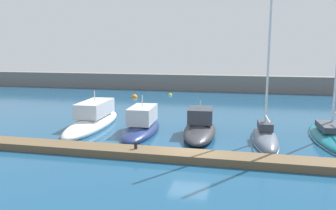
% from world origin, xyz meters
% --- Properties ---
extents(ground_plane, '(120.00, 120.00, 0.00)m').
position_xyz_m(ground_plane, '(0.00, 0.00, 0.00)').
color(ground_plane, navy).
extents(dock_pier, '(27.20, 1.66, 0.45)m').
position_xyz_m(dock_pier, '(0.00, -1.27, 0.23)').
color(dock_pier, brown).
rests_on(dock_pier, ground_plane).
extents(breakwater_seawall, '(108.00, 2.46, 2.50)m').
position_xyz_m(breakwater_seawall, '(0.00, 32.36, 1.25)').
color(breakwater_seawall, slate).
rests_on(breakwater_seawall, ground_plane).
extents(motorboat_white_nearest, '(3.16, 10.28, 3.43)m').
position_xyz_m(motorboat_white_nearest, '(-9.18, 5.47, 0.59)').
color(motorboat_white_nearest, white).
rests_on(motorboat_white_nearest, ground_plane).
extents(motorboat_navy_second, '(2.85, 7.60, 3.32)m').
position_xyz_m(motorboat_navy_second, '(-4.54, 4.47, 0.54)').
color(motorboat_navy_second, navy).
rests_on(motorboat_navy_second, ground_plane).
extents(motorboat_charcoal_third, '(2.90, 7.83, 2.86)m').
position_xyz_m(motorboat_charcoal_third, '(0.09, 4.54, 0.61)').
color(motorboat_charcoal_third, '#2D2D33').
rests_on(motorboat_charcoal_third, ground_plane).
extents(sailboat_slate_fourth, '(2.02, 7.01, 13.37)m').
position_xyz_m(sailboat_slate_fourth, '(4.85, 3.87, 0.35)').
color(sailboat_slate_fourth, slate).
rests_on(sailboat_slate_fourth, ground_plane).
extents(mooring_buoy_orange, '(0.88, 0.88, 0.88)m').
position_xyz_m(mooring_buoy_orange, '(-11.14, 22.36, 0.00)').
color(mooring_buoy_orange, orange).
rests_on(mooring_buoy_orange, ground_plane).
extents(mooring_buoy_yellow, '(0.54, 0.54, 0.54)m').
position_xyz_m(mooring_buoy_yellow, '(-6.85, 25.73, 0.00)').
color(mooring_buoy_yellow, yellow).
rests_on(mooring_buoy_yellow, ground_plane).
extents(dock_bollard, '(0.20, 0.20, 0.44)m').
position_xyz_m(dock_bollard, '(-3.16, -1.27, 0.67)').
color(dock_bollard, black).
rests_on(dock_bollard, dock_pier).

